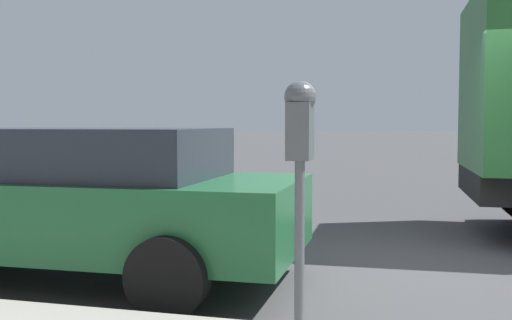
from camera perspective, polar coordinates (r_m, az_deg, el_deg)
The scene contains 3 objects.
ground_plane at distance 6.19m, azimuth 15.41°, elevation -10.42°, with size 220.00×220.00×0.00m, color #424244.
parking_meter at distance 3.56m, azimuth 4.21°, elevation 1.56°, with size 0.21×0.19×1.57m.
car_green at distance 5.92m, azimuth -17.01°, elevation -3.55°, with size 2.03×4.39×1.43m.
Camera 1 is at (-6.01, 0.12, 1.48)m, focal length 42.00 mm.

